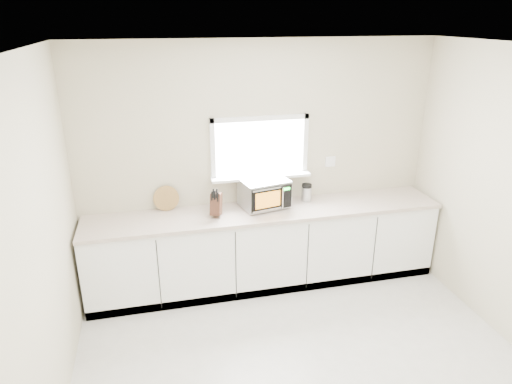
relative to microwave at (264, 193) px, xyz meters
name	(u,v)px	position (x,y,z in m)	size (l,w,h in m)	color
back_wall	(259,163)	(0.00, 0.21, 0.28)	(4.00, 0.17, 2.70)	#BCB495
cabinets	(265,248)	(0.00, -0.08, -0.65)	(3.92, 0.60, 0.88)	white
countertop	(266,212)	(0.00, -0.09, -0.19)	(3.92, 0.64, 0.04)	beige
microwave	(264,193)	(0.00, 0.00, 0.00)	(0.56, 0.48, 0.32)	black
knife_block	(216,204)	(-0.55, -0.12, -0.03)	(0.17, 0.24, 0.32)	#4D2B1B
cutting_board	(166,198)	(-1.06, 0.16, -0.03)	(0.28, 0.28, 0.02)	#A77A40
coffee_grinder	(307,192)	(0.52, 0.06, -0.07)	(0.15, 0.15, 0.20)	#ADB0B5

